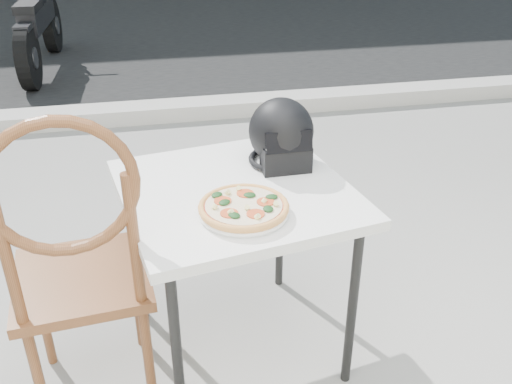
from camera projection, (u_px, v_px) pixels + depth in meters
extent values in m
cube|color=black|center=(143.00, 16.00, 7.97)|extent=(30.00, 8.00, 0.00)
cube|color=#ADAAA2|center=(159.00, 111.00, 4.51)|extent=(30.00, 0.25, 0.12)
cube|color=white|center=(236.00, 193.00, 1.98)|extent=(0.89, 0.89, 0.04)
cylinder|color=black|center=(177.00, 356.00, 1.80)|extent=(0.04, 0.04, 0.69)
cylinder|color=black|center=(352.00, 308.00, 2.00)|extent=(0.04, 0.04, 0.69)
cylinder|color=black|center=(138.00, 250.00, 2.31)|extent=(0.04, 0.04, 0.69)
cylinder|color=black|center=(280.00, 220.00, 2.51)|extent=(0.04, 0.04, 0.69)
cylinder|color=white|center=(244.00, 213.00, 1.81)|extent=(0.34, 0.34, 0.01)
torus|color=white|center=(244.00, 212.00, 1.81)|extent=(0.36, 0.36, 0.01)
cylinder|color=#DC9950|center=(244.00, 208.00, 1.80)|extent=(0.33, 0.33, 0.01)
torus|color=#DC9950|center=(244.00, 206.00, 1.80)|extent=(0.33, 0.33, 0.02)
cylinder|color=red|center=(244.00, 206.00, 1.80)|extent=(0.29, 0.29, 0.00)
cylinder|color=beige|center=(244.00, 205.00, 1.80)|extent=(0.28, 0.28, 0.00)
cylinder|color=#C04721|center=(265.00, 202.00, 1.81)|extent=(0.07, 0.07, 0.00)
cylinder|color=#C04721|center=(245.00, 193.00, 1.86)|extent=(0.07, 0.07, 0.00)
cylinder|color=#C04721|center=(223.00, 201.00, 1.81)|extent=(0.07, 0.07, 0.00)
cylinder|color=#C04721|center=(229.00, 213.00, 1.75)|extent=(0.07, 0.07, 0.00)
cylinder|color=#C04721|center=(256.00, 214.00, 1.74)|extent=(0.07, 0.07, 0.00)
ellipsoid|color=#133614|center=(250.00, 195.00, 1.84)|extent=(0.05, 0.04, 0.01)
ellipsoid|color=#133614|center=(225.00, 202.00, 1.80)|extent=(0.05, 0.05, 0.01)
ellipsoid|color=#133614|center=(268.00, 209.00, 1.77)|extent=(0.04, 0.04, 0.01)
ellipsoid|color=#133614|center=(234.00, 215.00, 1.73)|extent=(0.05, 0.05, 0.01)
ellipsoid|color=#133614|center=(272.00, 197.00, 1.83)|extent=(0.04, 0.03, 0.01)
ellipsoid|color=#133614|center=(217.00, 195.00, 1.84)|extent=(0.05, 0.05, 0.01)
cylinder|color=#F6F096|center=(247.00, 208.00, 1.77)|extent=(0.02, 0.02, 0.02)
cylinder|color=#F6F096|center=(228.00, 192.00, 1.85)|extent=(0.03, 0.03, 0.02)
cylinder|color=#F6F096|center=(264.00, 201.00, 1.80)|extent=(0.03, 0.02, 0.02)
cylinder|color=#F6F096|center=(239.00, 188.00, 1.88)|extent=(0.02, 0.02, 0.02)
cylinder|color=#F6F096|center=(258.00, 217.00, 1.72)|extent=(0.03, 0.03, 0.02)
cylinder|color=#F6F096|center=(215.00, 206.00, 1.77)|extent=(0.03, 0.02, 0.02)
cylinder|color=#F6F096|center=(276.00, 204.00, 1.79)|extent=(0.02, 0.02, 0.02)
cylinder|color=#F6F096|center=(231.00, 212.00, 1.74)|extent=(0.03, 0.03, 0.02)
ellipsoid|color=black|center=(281.00, 131.00, 2.10)|extent=(0.24, 0.26, 0.25)
cube|color=black|center=(286.00, 158.00, 2.07)|extent=(0.18, 0.09, 0.10)
torus|color=black|center=(280.00, 159.00, 2.15)|extent=(0.25, 0.25, 0.02)
cube|color=black|center=(289.00, 142.00, 2.00)|extent=(0.17, 0.04, 0.08)
cube|color=brown|center=(82.00, 279.00, 1.90)|extent=(0.48, 0.48, 0.04)
cylinder|color=brown|center=(137.00, 296.00, 2.22)|extent=(0.04, 0.04, 0.48)
cylinder|color=brown|center=(42.00, 314.00, 2.13)|extent=(0.04, 0.04, 0.48)
cylinder|color=brown|center=(149.00, 360.00, 1.92)|extent=(0.04, 0.04, 0.48)
cylinder|color=brown|center=(40.00, 383.00, 1.83)|extent=(0.04, 0.04, 0.48)
cylinder|color=brown|center=(134.00, 243.00, 1.68)|extent=(0.04, 0.04, 0.46)
cylinder|color=brown|center=(8.00, 263.00, 1.59)|extent=(0.04, 0.04, 0.46)
torus|color=brown|center=(61.00, 189.00, 1.54)|extent=(0.43, 0.07, 0.43)
cylinder|color=black|center=(52.00, 25.00, 6.19)|extent=(0.14, 0.57, 0.57)
cylinder|color=slate|center=(52.00, 25.00, 6.19)|extent=(0.14, 0.19, 0.19)
cylinder|color=black|center=(28.00, 58.00, 5.04)|extent=(0.14, 0.57, 0.57)
cylinder|color=slate|center=(28.00, 58.00, 5.04)|extent=(0.14, 0.19, 0.19)
cube|color=black|center=(37.00, 16.00, 5.50)|extent=(0.22, 1.00, 0.21)
cube|color=black|center=(28.00, 6.00, 5.19)|extent=(0.21, 0.48, 0.08)
cube|color=black|center=(23.00, 27.00, 4.93)|extent=(0.14, 0.21, 0.05)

